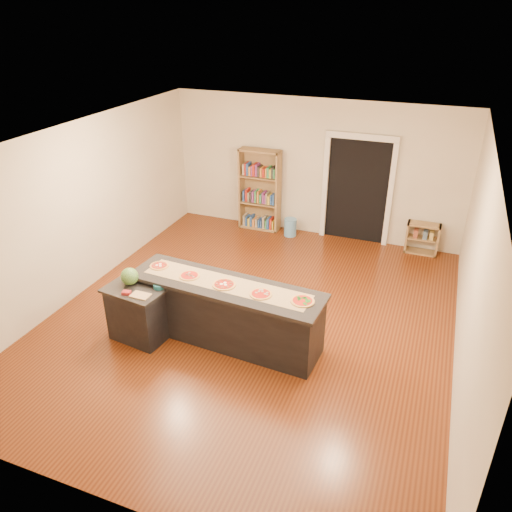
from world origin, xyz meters
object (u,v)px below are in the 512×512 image
at_px(bookshelf, 260,190).
at_px(waste_bin, 290,227).
at_px(side_counter, 139,312).
at_px(watermelon, 129,276).
at_px(kitchen_island, 226,312).
at_px(low_shelf, 422,238).

distance_m(bookshelf, waste_bin, 1.02).
height_order(side_counter, waste_bin, side_counter).
height_order(waste_bin, watermelon, watermelon).
distance_m(side_counter, waste_bin, 4.31).
bearing_deg(watermelon, bookshelf, 85.24).
bearing_deg(side_counter, bookshelf, 94.50).
xyz_separation_m(side_counter, bookshelf, (0.23, 4.33, 0.44)).
distance_m(kitchen_island, low_shelf, 4.63).
xyz_separation_m(kitchen_island, bookshelf, (-0.98, 3.93, 0.40)).
bearing_deg(waste_bin, low_shelf, 3.34).
bearing_deg(waste_bin, side_counter, -103.04).
bearing_deg(watermelon, side_counter, -25.95).
bearing_deg(kitchen_island, watermelon, -161.92).
relative_size(side_counter, waste_bin, 2.26).
relative_size(kitchen_island, watermelon, 11.29).
distance_m(side_counter, bookshelf, 4.36).
distance_m(bookshelf, low_shelf, 3.43).
xyz_separation_m(bookshelf, waste_bin, (0.74, -0.13, -0.68)).
distance_m(waste_bin, watermelon, 4.35).
height_order(kitchen_island, bookshelf, bookshelf).
xyz_separation_m(bookshelf, low_shelf, (3.39, 0.02, -0.56)).
height_order(low_shelf, waste_bin, low_shelf).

